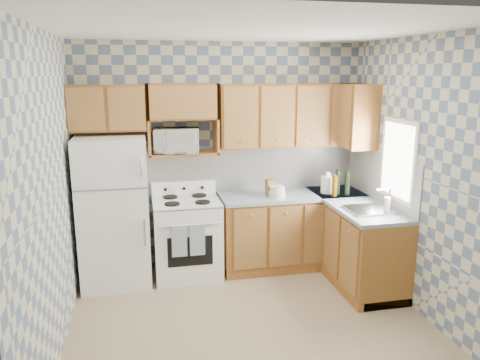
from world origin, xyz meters
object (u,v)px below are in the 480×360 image
refrigerator (114,212)px  microwave (177,141)px  electric_kettle (328,185)px  stove_body (187,239)px

refrigerator → microwave: (0.73, 0.17, 0.75)m
microwave → electric_kettle: bearing=2.0°
electric_kettle → refrigerator: bearing=179.7°
microwave → electric_kettle: 1.88m
refrigerator → electric_kettle: bearing=-0.3°
stove_body → refrigerator: bearing=-178.2°
stove_body → microwave: (-0.07, 0.15, 1.14)m
stove_body → electric_kettle: size_ratio=4.36×
stove_body → microwave: 1.15m
microwave → refrigerator: bearing=-158.9°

